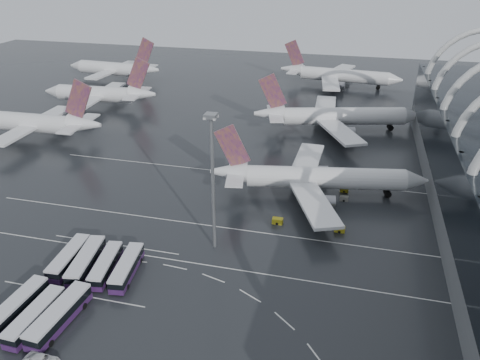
% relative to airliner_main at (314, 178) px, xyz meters
% --- Properties ---
extents(ground, '(420.00, 420.00, 0.00)m').
position_rel_airliner_main_xyz_m(ground, '(-13.28, -32.53, -4.53)').
color(ground, black).
rests_on(ground, ground).
extents(lane_marking_near, '(120.00, 0.25, 0.01)m').
position_rel_airliner_main_xyz_m(lane_marking_near, '(-13.28, -34.53, -4.52)').
color(lane_marking_near, silver).
rests_on(lane_marking_near, ground).
extents(lane_marking_mid, '(120.00, 0.25, 0.01)m').
position_rel_airliner_main_xyz_m(lane_marking_mid, '(-13.28, -20.53, -4.52)').
color(lane_marking_mid, silver).
rests_on(lane_marking_mid, ground).
extents(lane_marking_far, '(120.00, 0.25, 0.01)m').
position_rel_airliner_main_xyz_m(lane_marking_far, '(-13.28, 7.47, -4.52)').
color(lane_marking_far, silver).
rests_on(lane_marking_far, ground).
extents(bus_bay_line_south, '(28.00, 0.25, 0.01)m').
position_rel_airliner_main_xyz_m(bus_bay_line_south, '(-37.28, -48.53, -4.52)').
color(bus_bay_line_south, silver).
rests_on(bus_bay_line_south, ground).
extents(bus_bay_line_north, '(28.00, 0.25, 0.01)m').
position_rel_airliner_main_xyz_m(bus_bay_line_north, '(-37.28, -32.53, -4.52)').
color(bus_bay_line_north, silver).
rests_on(bus_bay_line_north, ground).
extents(airliner_main, '(53.22, 46.04, 18.08)m').
position_rel_airliner_main_xyz_m(airliner_main, '(0.00, 0.00, 0.00)').
color(airliner_main, silver).
rests_on(airliner_main, ground).
extents(airliner_gate_b, '(55.82, 49.46, 19.61)m').
position_rel_airliner_main_xyz_m(airliner_gate_b, '(1.68, 48.23, 0.38)').
color(airliner_gate_b, silver).
rests_on(airliner_gate_b, ground).
extents(airliner_gate_c, '(54.19, 49.76, 19.29)m').
position_rel_airliner_main_xyz_m(airliner_gate_c, '(-1.29, 107.13, 0.30)').
color(airliner_gate_c, silver).
rests_on(airliner_gate_c, ground).
extents(jet_remote_west, '(46.97, 37.79, 20.53)m').
position_rel_airliner_main_xyz_m(jet_remote_west, '(-90.45, 16.73, 0.77)').
color(jet_remote_west, silver).
rests_on(jet_remote_west, ground).
extents(jet_remote_mid, '(45.69, 36.80, 19.91)m').
position_rel_airliner_main_xyz_m(jet_remote_mid, '(-87.57, 52.89, 0.61)').
color(jet_remote_mid, silver).
rests_on(jet_remote_mid, ground).
extents(jet_remote_far, '(46.97, 37.83, 20.47)m').
position_rel_airliner_main_xyz_m(jet_remote_far, '(-102.60, 92.36, 0.76)').
color(jet_remote_far, silver).
rests_on(jet_remote_far, ground).
extents(bus_row_near_a, '(3.92, 12.95, 3.14)m').
position_rel_airliner_main_xyz_m(bus_row_near_a, '(-42.39, -41.09, -2.80)').
color(bus_row_near_a, '#321645').
rests_on(bus_row_near_a, ground).
extents(bus_row_near_b, '(5.18, 13.78, 3.32)m').
position_rel_airliner_main_xyz_m(bus_row_near_b, '(-38.52, -41.40, -2.70)').
color(bus_row_near_b, '#321645').
rests_on(bus_row_near_b, ground).
extents(bus_row_near_c, '(4.74, 12.55, 3.02)m').
position_rel_airliner_main_xyz_m(bus_row_near_c, '(-34.40, -41.39, -2.87)').
color(bus_row_near_c, '#321645').
rests_on(bus_row_near_c, ground).
extents(bus_row_near_d, '(4.53, 12.84, 3.10)m').
position_rel_airliner_main_xyz_m(bus_row_near_d, '(-30.21, -41.10, -2.83)').
color(bus_row_near_d, '#321645').
rests_on(bus_row_near_d, ground).
extents(bus_row_far_a, '(3.37, 12.69, 3.10)m').
position_rel_airliner_main_xyz_m(bus_row_far_a, '(-43.09, -55.10, -2.82)').
color(bus_row_far_a, '#321645').
rests_on(bus_row_far_a, ground).
extents(bus_row_far_b, '(3.28, 12.70, 3.11)m').
position_rel_airliner_main_xyz_m(bus_row_far_b, '(-38.62, -56.75, -2.82)').
color(bus_row_far_b, '#321645').
rests_on(bus_row_far_b, ground).
extents(bus_row_far_c, '(3.87, 13.94, 3.39)m').
position_rel_airliner_main_xyz_m(bus_row_far_c, '(-34.84, -55.71, -2.66)').
color(bus_row_far_c, '#321645').
rests_on(bus_row_far_c, ground).
extents(floodlight_mast, '(2.19, 2.19, 28.60)m').
position_rel_airliner_main_xyz_m(floodlight_mast, '(-17.11, -28.05, 13.46)').
color(floodlight_mast, gray).
rests_on(floodlight_mast, ground).
extents(gse_cart_belly_a, '(2.27, 1.34, 1.24)m').
position_rel_airliner_main_xyz_m(gse_cart_belly_a, '(7.52, -15.84, -3.91)').
color(gse_cart_belly_a, '#ADA017').
rests_on(gse_cart_belly_a, ground).
extents(gse_cart_belly_b, '(2.07, 1.22, 1.13)m').
position_rel_airliner_main_xyz_m(gse_cart_belly_b, '(7.69, -1.32, -3.96)').
color(gse_cart_belly_b, slate).
rests_on(gse_cart_belly_b, ground).
extents(gse_cart_belly_c, '(2.36, 1.40, 1.29)m').
position_rel_airliner_main_xyz_m(gse_cart_belly_c, '(-6.15, -15.87, -3.88)').
color(gse_cart_belly_c, '#ADA017').
rests_on(gse_cart_belly_c, ground).
extents(gse_cart_belly_e, '(2.06, 1.22, 1.12)m').
position_rel_airliner_main_xyz_m(gse_cart_belly_e, '(7.49, 3.52, -3.96)').
color(gse_cart_belly_e, '#ADA017').
rests_on(gse_cart_belly_e, ground).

